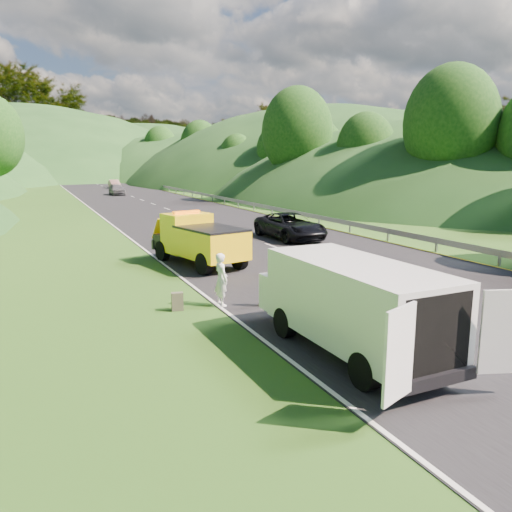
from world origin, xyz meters
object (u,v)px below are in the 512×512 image
tow_truck (198,239)px  worker (393,364)px  woman (222,306)px  spare_tire (380,363)px  child (265,307)px  suitcase (177,302)px  white_van (351,302)px  passing_suv (290,239)px

tow_truck → worker: (0.70, -13.11, -1.21)m
woman → spare_tire: size_ratio=2.73×
child → spare_tire: size_ratio=1.64×
spare_tire → suitcase: bearing=118.0°
woman → suitcase: bearing=82.4°
child → spare_tire: (0.53, -5.42, 0.00)m
white_van → tow_truck: bearing=89.8°
worker → passing_suv: 19.39m
child → passing_suv: (7.69, 12.56, 0.00)m
passing_suv → tow_truck: bearing=-148.1°
white_van → child: size_ratio=6.26×
white_van → worker: 1.81m
child → suitcase: (-2.80, 0.85, 0.31)m
spare_tire → worker: bearing=-30.1°
child → spare_tire: 5.44m
woman → child: size_ratio=1.67×
tow_truck → woman: bearing=-114.4°
child → worker: bearing=-32.4°
woman → passing_suv: size_ratio=0.32×
child → white_van: bearing=-37.4°
suitcase → worker: bearing=-60.7°
white_van → worker: white_van is taller
tow_truck → white_van: bearing=-102.1°
child → passing_suv: passing_suv is taller
white_van → child: (-0.26, 4.52, -1.36)m
worker → spare_tire: worker is taller
suitcase → passing_suv: (10.49, 11.70, -0.31)m
woman → passing_suv: 14.82m
passing_suv → spare_tire: bearing=-113.3°
suitcase → passing_suv: 15.72m
child → passing_suv: size_ratio=0.19×
tow_truck → passing_suv: (7.58, 5.02, -1.21)m
tow_truck → suitcase: 7.34m
white_van → suitcase: bearing=118.7°
woman → worker: worker is taller
white_van → spare_tire: (0.28, -0.90, -1.36)m
white_van → suitcase: size_ratio=11.08×
woman → worker: bearing=-165.9°
white_van → passing_suv: bearing=65.5°
tow_truck → spare_tire: (0.43, -12.95, -1.21)m
white_van → passing_suv: 18.67m
white_van → worker: (0.55, -1.06, -1.36)m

